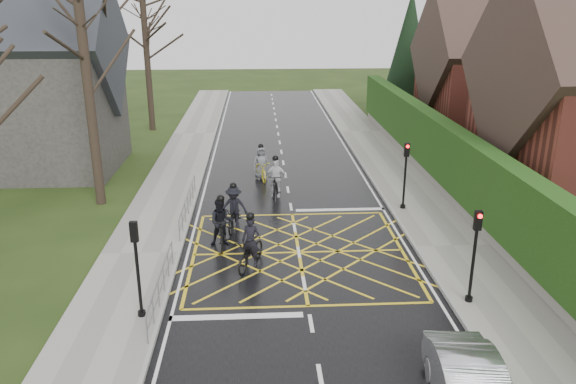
{
  "coord_description": "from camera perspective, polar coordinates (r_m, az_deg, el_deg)",
  "views": [
    {
      "loc": [
        -1.51,
        -19.57,
        9.22
      ],
      "look_at": [
        -0.23,
        3.39,
        1.3
      ],
      "focal_mm": 35.0,
      "sensor_mm": 36.0,
      "label": 1
    }
  ],
  "objects": [
    {
      "name": "cyclist_rear",
      "position": [
        20.38,
        -3.78,
        -5.82
      ],
      "size": [
        1.51,
        2.26,
        2.08
      ],
      "rotation": [
        0.0,
        0.0,
        -0.39
      ],
      "color": "black",
      "rests_on": "ground"
    },
    {
      "name": "ground",
      "position": [
        21.68,
        1.1,
        -6.16
      ],
      "size": [
        120.0,
        120.0,
        0.0
      ],
      "primitive_type": "plane",
      "color": "black",
      "rests_on": "ground"
    },
    {
      "name": "conifer",
      "position": [
        47.37,
        12.15,
        13.48
      ],
      "size": [
        4.6,
        4.6,
        10.0
      ],
      "color": "black",
      "rests_on": "ground"
    },
    {
      "name": "road",
      "position": [
        21.68,
        1.1,
        -6.15
      ],
      "size": [
        9.0,
        80.0,
        0.01
      ],
      "primitive_type": "cube",
      "color": "black",
      "rests_on": "ground"
    },
    {
      "name": "hedge",
      "position": [
        28.11,
        16.18,
        3.57
      ],
      "size": [
        0.9,
        38.0,
        2.8
      ],
      "primitive_type": "cube",
      "color": "#17370F",
      "rests_on": "stone_wall"
    },
    {
      "name": "cyclist_back",
      "position": [
        22.1,
        -6.76,
        -3.54
      ],
      "size": [
        0.98,
        2.13,
        2.11
      ],
      "rotation": [
        0.0,
        0.0,
        0.05
      ],
      "color": "black",
      "rests_on": "ground"
    },
    {
      "name": "traffic_light_ne",
      "position": [
        25.8,
        11.8,
        1.56
      ],
      "size": [
        0.24,
        0.31,
        3.21
      ],
      "rotation": [
        0.0,
        0.0,
        3.14
      ],
      "color": "black",
      "rests_on": "ground"
    },
    {
      "name": "cyclist_lead",
      "position": [
        30.16,
        -2.74,
        2.53
      ],
      "size": [
        1.14,
        2.12,
        1.96
      ],
      "rotation": [
        0.0,
        0.0,
        0.23
      ],
      "color": "gold",
      "rests_on": "ground"
    },
    {
      "name": "sidewalk_left",
      "position": [
        22.06,
        -14.73,
        -6.15
      ],
      "size": [
        3.0,
        80.0,
        0.15
      ],
      "primitive_type": "cube",
      "color": "gray",
      "rests_on": "ground"
    },
    {
      "name": "traffic_light_se",
      "position": [
        18.35,
        18.34,
        -6.36
      ],
      "size": [
        0.24,
        0.31,
        3.21
      ],
      "rotation": [
        0.0,
        0.0,
        3.14
      ],
      "color": "black",
      "rests_on": "ground"
    },
    {
      "name": "railing_north",
      "position": [
        25.23,
        -10.17,
        -0.83
      ],
      "size": [
        0.05,
        6.04,
        1.03
      ],
      "color": "slate",
      "rests_on": "ground"
    },
    {
      "name": "cyclist_front",
      "position": [
        27.38,
        -1.27,
        1.04
      ],
      "size": [
        1.18,
        2.16,
        2.1
      ],
      "rotation": [
        0.0,
        0.0,
        -0.14
      ],
      "color": "black",
      "rests_on": "ground"
    },
    {
      "name": "cyclist_mid",
      "position": [
        23.7,
        -5.51,
        -2.04
      ],
      "size": [
        1.29,
        2.17,
        2.03
      ],
      "rotation": [
        0.0,
        0.0,
        -0.15
      ],
      "color": "black",
      "rests_on": "ground"
    },
    {
      "name": "stone_wall",
      "position": [
        28.6,
        15.86,
        0.19
      ],
      "size": [
        0.5,
        38.0,
        0.7
      ],
      "primitive_type": "cube",
      "color": "slate",
      "rests_on": "ground"
    },
    {
      "name": "tree_near",
      "position": [
        26.67,
        -20.23,
        15.08
      ],
      "size": [
        9.24,
        9.24,
        11.44
      ],
      "color": "black",
      "rests_on": "ground"
    },
    {
      "name": "house_far",
      "position": [
        41.22,
        20.46,
        11.07
      ],
      "size": [
        9.8,
        8.8,
        10.3
      ],
      "color": "maroon",
      "rests_on": "ground"
    },
    {
      "name": "tree_mid",
      "position": [
        34.63,
        -18.23,
        17.14
      ],
      "size": [
        10.08,
        10.08,
        12.48
      ],
      "color": "black",
      "rests_on": "ground"
    },
    {
      "name": "sidewalk_right",
      "position": [
        22.87,
        16.34,
        -5.39
      ],
      "size": [
        3.0,
        80.0,
        0.15
      ],
      "primitive_type": "cube",
      "color": "gray",
      "rests_on": "ground"
    },
    {
      "name": "traffic_light_sw",
      "position": [
        17.24,
        -15.02,
        -7.7
      ],
      "size": [
        0.24,
        0.31,
        3.21
      ],
      "color": "black",
      "rests_on": "ground"
    },
    {
      "name": "railing_south",
      "position": [
        18.42,
        -12.8,
        -8.78
      ],
      "size": [
        0.05,
        5.04,
        1.03
      ],
      "color": "slate",
      "rests_on": "ground"
    },
    {
      "name": "church",
      "position": [
        34.05,
        -24.25,
        10.13
      ],
      "size": [
        8.8,
        7.8,
        11.0
      ],
      "color": "#2D2B28",
      "rests_on": "ground"
    },
    {
      "name": "tree_far",
      "position": [
        42.34,
        -14.34,
        15.7
      ],
      "size": [
        8.4,
        8.4,
        10.4
      ],
      "color": "black",
      "rests_on": "ground"
    }
  ]
}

